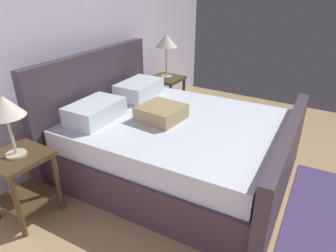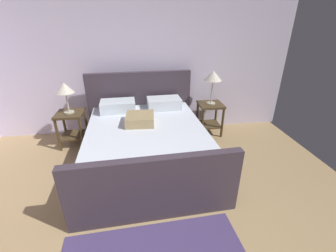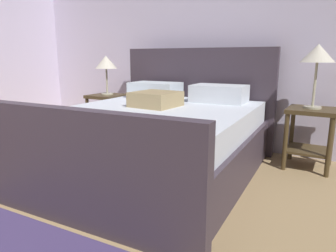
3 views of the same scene
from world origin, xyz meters
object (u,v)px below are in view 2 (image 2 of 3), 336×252
bed (146,142)px  table_lamp_right (213,77)px  table_lamp_left (65,89)px  nightstand_right (210,114)px  nightstand_left (72,123)px

bed → table_lamp_right: bearing=34.6°
bed → table_lamp_left: bed is taller
table_lamp_left → table_lamp_right: bearing=3.1°
nightstand_right → table_lamp_left: bearing=-176.9°
nightstand_right → nightstand_left: bearing=-176.9°
bed → table_lamp_left: (-1.23, 0.72, 0.66)m
bed → nightstand_left: (-1.23, 0.72, 0.05)m
nightstand_left → bed: bearing=-30.3°
nightstand_left → table_lamp_left: (-0.00, 0.00, 0.60)m
nightstand_right → nightstand_left: (-2.48, -0.13, 0.00)m
nightstand_left → table_lamp_left: table_lamp_left is taller
bed → nightstand_right: bed is taller
bed → table_lamp_left: bearing=149.7°
bed → nightstand_right: bearing=34.6°
table_lamp_right → table_lamp_left: 2.48m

